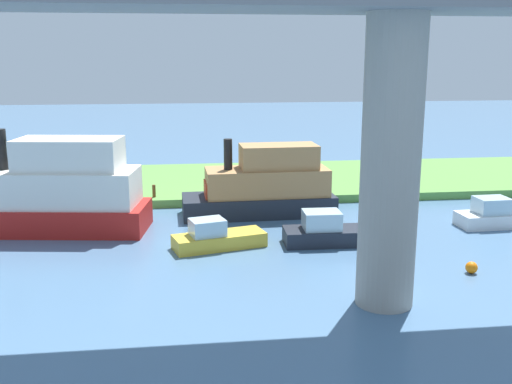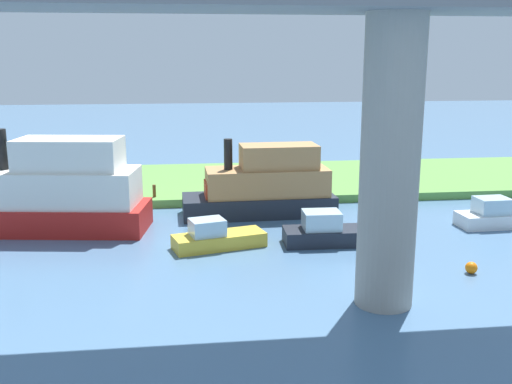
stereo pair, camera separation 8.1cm
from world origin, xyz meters
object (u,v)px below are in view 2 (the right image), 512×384
Objects in this scene: houseboat_blue at (216,237)px; marker_buoy at (471,268)px; motorboat_red at (53,194)px; bridge_pylon at (390,165)px; skiff_small at (331,232)px; person_on_bank at (269,179)px; pontoon_yellow at (499,216)px; mooring_post at (154,191)px; motorboat_white at (264,187)px.

houseboat_blue is 9.11× the size of marker_buoy.
bridge_pylon is at bearing 141.22° from motorboat_red.
bridge_pylon is 2.09× the size of skiff_small.
motorboat_red reaches higher than person_on_bank.
person_on_bank is 13.73m from pontoon_yellow.
bridge_pylon is at bearing 119.38° from mooring_post.
motorboat_red reaches higher than mooring_post.
pontoon_yellow is at bearing 174.87° from motorboat_red.
houseboat_blue reaches higher than mooring_post.
marker_buoy is at bearing -151.78° from bridge_pylon.
mooring_post is 1.50× the size of marker_buoy.
skiff_small is at bearing -88.67° from bridge_pylon.
motorboat_white is at bearing -55.01° from marker_buoy.
bridge_pylon is 2.15× the size of pontoon_yellow.
mooring_post is 6.98m from motorboat_white.
motorboat_white is 1.89× the size of houseboat_blue.
motorboat_red is at bearing 25.75° from person_on_bank.
person_on_bank reaches higher than skiff_small.
motorboat_red is (12.02, 5.80, 0.74)m from person_on_bank.
marker_buoy is (-10.32, 4.68, -0.26)m from houseboat_blue.
motorboat_white is at bearing -170.89° from motorboat_red.
bridge_pylon is 0.96× the size of motorboat_red.
marker_buoy is (4.78, 6.53, -0.31)m from pontoon_yellow.
person_on_bank is at bearing -154.25° from motorboat_red.
bridge_pylon reaches higher than pontoon_yellow.
bridge_pylon is 8.46m from skiff_small.
marker_buoy is (-7.29, 10.41, -1.37)m from motorboat_white.
person_on_bank is 1.85× the size of mooring_post.
marker_buoy is at bearing 135.99° from skiff_small.
motorboat_red is 2.24× the size of pontoon_yellow.
pontoon_yellow is at bearing -168.84° from skiff_small.
marker_buoy is (-6.44, 14.42, -0.95)m from person_on_bank.
person_on_bank is at bearing -35.09° from pontoon_yellow.
motorboat_red reaches higher than houseboat_blue.
pontoon_yellow reaches higher than mooring_post.
person_on_bank is 0.28× the size of skiff_small.
pontoon_yellow is 9.52× the size of marker_buoy.
person_on_bank is at bearing -101.87° from motorboat_white.
bridge_pylon is 20.50× the size of marker_buoy.
pontoon_yellow is at bearing 144.91° from person_on_bank.
mooring_post is (8.93, -15.86, -4.25)m from bridge_pylon.
bridge_pylon is 13.63m from motorboat_white.
skiff_small is at bearing 113.28° from motorboat_white.
houseboat_blue is (-8.15, 3.94, -1.43)m from motorboat_red.
motorboat_white reaches higher than skiff_small.
person_on_bank is at bearing -171.64° from mooring_post.
person_on_bank is 0.16× the size of motorboat_white.
person_on_bank is 2.78× the size of marker_buoy.
person_on_bank reaches higher than houseboat_blue.
skiff_small is 9.82× the size of marker_buoy.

